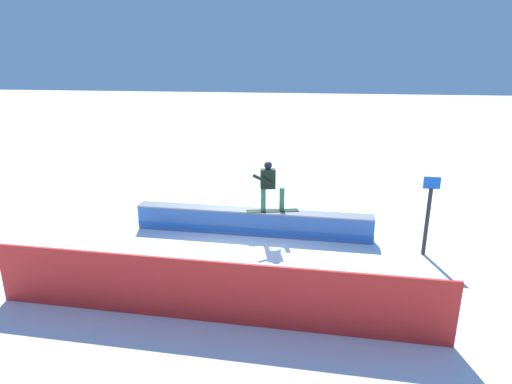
# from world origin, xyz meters

# --- Properties ---
(ground_plane) EXTENTS (120.00, 120.00, 0.00)m
(ground_plane) POSITION_xyz_m (0.00, 0.00, 0.00)
(ground_plane) COLOR white
(grind_box) EXTENTS (6.82, 0.49, 0.73)m
(grind_box) POSITION_xyz_m (0.00, 0.00, 0.33)
(grind_box) COLOR #306CB8
(grind_box) RESTS_ON ground_plane
(snowboarder) EXTENTS (1.50, 0.68, 1.44)m
(snowboarder) POSITION_xyz_m (-0.50, 0.02, 1.52)
(snowboarder) COLOR black
(snowboarder) RESTS_ON grind_box
(safety_fence) EXTENTS (8.81, 0.10, 1.27)m
(safety_fence) POSITION_xyz_m (0.00, 4.40, 0.64)
(safety_fence) COLOR red
(safety_fence) RESTS_ON ground_plane
(trail_marker) EXTENTS (0.40, 0.10, 2.07)m
(trail_marker) POSITION_xyz_m (-4.62, 0.56, 1.11)
(trail_marker) COLOR #262628
(trail_marker) RESTS_ON ground_plane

